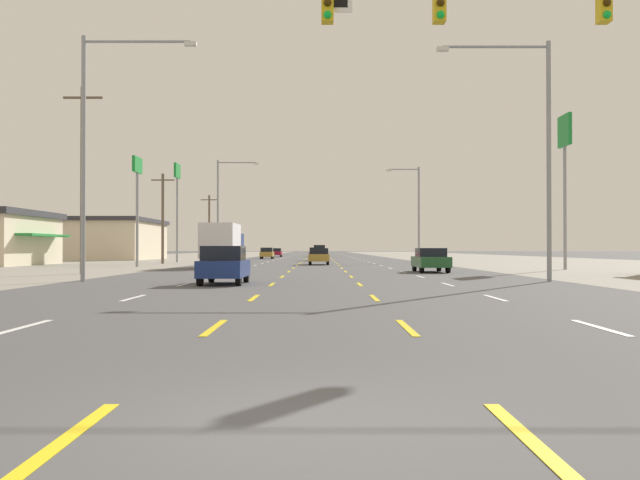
% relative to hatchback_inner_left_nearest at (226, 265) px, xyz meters
% --- Properties ---
extents(ground_plane, '(572.00, 572.00, 0.00)m').
position_rel_hatchback_inner_left_nearest_xyz_m(ground_plane, '(3.69, 43.70, -0.78)').
color(ground_plane, '#4C4C4F').
extents(lot_apron_left, '(28.00, 440.00, 0.01)m').
position_rel_hatchback_inner_left_nearest_xyz_m(lot_apron_left, '(-21.06, 43.70, -0.78)').
color(lot_apron_left, gray).
rests_on(lot_apron_left, ground).
extents(lot_apron_right, '(28.00, 440.00, 0.01)m').
position_rel_hatchback_inner_left_nearest_xyz_m(lot_apron_right, '(28.44, 43.70, -0.78)').
color(lot_apron_right, gray).
rests_on(lot_apron_right, ground).
extents(lane_markings, '(10.64, 227.60, 0.01)m').
position_rel_hatchback_inner_left_nearest_xyz_m(lane_markings, '(3.69, 82.20, -0.78)').
color(lane_markings, white).
rests_on(lane_markings, ground).
extents(signal_span_wire, '(25.96, 0.53, 9.19)m').
position_rel_hatchback_inner_left_nearest_xyz_m(signal_span_wire, '(4.38, -10.68, 4.48)').
color(signal_span_wire, brown).
rests_on(signal_span_wire, ground).
extents(hatchback_inner_left_nearest, '(1.72, 3.90, 1.54)m').
position_rel_hatchback_inner_left_nearest_xyz_m(hatchback_inner_left_nearest, '(0.00, 0.00, 0.00)').
color(hatchback_inner_left_nearest, navy).
rests_on(hatchback_inner_left_nearest, ground).
extents(sedan_far_right_near, '(1.80, 4.50, 1.46)m').
position_rel_hatchback_inner_left_nearest_xyz_m(sedan_far_right_near, '(10.58, 14.14, -0.03)').
color(sedan_far_right_near, '#235B2D').
rests_on(sedan_far_right_near, ground).
extents(box_truck_far_left_mid, '(2.40, 7.20, 3.23)m').
position_rel_hatchback_inner_left_nearest_xyz_m(box_truck_far_left_mid, '(-3.38, 23.37, 1.05)').
color(box_truck_far_left_mid, navy).
rests_on(box_truck_far_left_mid, ground).
extents(sedan_center_turn_midfar, '(1.80, 4.50, 1.46)m').
position_rel_hatchback_inner_left_nearest_xyz_m(sedan_center_turn_midfar, '(3.77, 33.17, -0.03)').
color(sedan_center_turn_midfar, '#B28C33').
rests_on(sedan_center_turn_midfar, ground).
extents(hatchback_center_turn_far, '(1.72, 3.90, 1.54)m').
position_rel_hatchback_inner_left_nearest_xyz_m(hatchback_center_turn_far, '(3.46, 52.61, 0.00)').
color(hatchback_center_turn_far, maroon).
rests_on(hatchback_center_turn_far, ground).
extents(hatchback_far_left_farther, '(1.72, 3.90, 1.54)m').
position_rel_hatchback_inner_left_nearest_xyz_m(hatchback_far_left_farther, '(-3.42, 67.22, 0.00)').
color(hatchback_far_left_farther, '#B28C33').
rests_on(hatchback_far_left_farther, ground).
extents(suv_center_turn_farthest, '(1.98, 4.90, 1.98)m').
position_rel_hatchback_inner_left_nearest_xyz_m(suv_center_turn_farthest, '(3.76, 86.14, 0.24)').
color(suv_center_turn_farthest, '#B28C33').
rests_on(suv_center_turn_farthest, ground).
extents(sedan_far_left_distant_a, '(1.80, 4.50, 1.46)m').
position_rel_hatchback_inner_left_nearest_xyz_m(sedan_far_left_distant_a, '(-3.48, 88.66, -0.03)').
color(sedan_far_left_distant_a, maroon).
rests_on(sedan_far_left_distant_a, ground).
extents(sedan_center_turn_distant_b, '(1.80, 4.50, 1.46)m').
position_rel_hatchback_inner_left_nearest_xyz_m(sedan_center_turn_distant_b, '(3.63, 97.44, -0.03)').
color(sedan_center_turn_distant_b, silver).
rests_on(sedan_center_turn_distant_b, ground).
extents(storefront_left_row_2, '(13.60, 17.65, 5.23)m').
position_rel_hatchback_inner_left_nearest_xyz_m(storefront_left_row_2, '(-24.31, 61.67, 1.85)').
color(storefront_left_row_2, beige).
rests_on(storefront_left_row_2, ground).
extents(pole_sign_left_row_1, '(0.24, 2.26, 8.60)m').
position_rel_hatchback_inner_left_nearest_xyz_m(pole_sign_left_row_1, '(-10.48, 26.39, 5.70)').
color(pole_sign_left_row_1, gray).
rests_on(pole_sign_left_row_1, ground).
extents(pole_sign_left_row_2, '(0.24, 2.36, 10.34)m').
position_rel_hatchback_inner_left_nearest_xyz_m(pole_sign_left_row_2, '(-11.16, 44.89, 7.07)').
color(pole_sign_left_row_2, gray).
rests_on(pole_sign_left_row_2, ground).
extents(pole_sign_right_row_1, '(0.24, 2.15, 10.55)m').
position_rel_hatchback_inner_left_nearest_xyz_m(pole_sign_right_row_1, '(20.56, 19.27, 7.28)').
color(pole_sign_right_row_1, gray).
rests_on(pole_sign_right_row_1, ground).
extents(streetlight_left_row_0, '(5.03, 0.26, 10.73)m').
position_rel_hatchback_inner_left_nearest_xyz_m(streetlight_left_row_0, '(-5.94, 2.25, 5.48)').
color(streetlight_left_row_0, gray).
rests_on(streetlight_left_row_0, ground).
extents(streetlight_right_row_0, '(4.98, 0.26, 10.50)m').
position_rel_hatchback_inner_left_nearest_xyz_m(streetlight_right_row_0, '(13.32, 2.25, 5.35)').
color(streetlight_right_row_0, gray).
rests_on(streetlight_right_row_0, ground).
extents(streetlight_left_row_1, '(4.26, 0.26, 10.36)m').
position_rel_hatchback_inner_left_nearest_xyz_m(streetlight_left_row_1, '(-6.05, 41.99, 5.19)').
color(streetlight_left_row_1, gray).
rests_on(streetlight_left_row_1, ground).
extents(streetlight_right_row_1, '(3.38, 0.26, 9.67)m').
position_rel_hatchback_inner_left_nearest_xyz_m(streetlight_right_row_1, '(13.54, 41.99, 4.73)').
color(streetlight_right_row_1, gray).
rests_on(streetlight_right_row_1, ground).
extents(utility_pole_left_row_0, '(2.20, 0.26, 10.48)m').
position_rel_hatchback_inner_left_nearest_xyz_m(utility_pole_left_row_0, '(-9.42, 10.80, 4.66)').
color(utility_pole_left_row_0, brown).
rests_on(utility_pole_left_row_0, ground).
extents(utility_pole_left_row_1, '(2.20, 0.26, 8.49)m').
position_rel_hatchback_inner_left_nearest_xyz_m(utility_pole_left_row_1, '(-10.97, 37.40, 3.65)').
color(utility_pole_left_row_1, brown).
rests_on(utility_pole_left_row_1, ground).
extents(utility_pole_left_row_2, '(2.20, 0.26, 8.35)m').
position_rel_hatchback_inner_left_nearest_xyz_m(utility_pole_left_row_2, '(-10.53, 62.03, 3.58)').
color(utility_pole_left_row_2, brown).
rests_on(utility_pole_left_row_2, ground).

